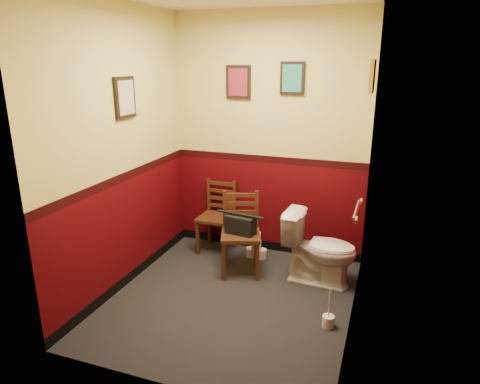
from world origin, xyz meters
The scene contains 16 objects.
floor centered at (0.00, 0.00, 0.00)m, with size 2.20×2.40×0.00m, color black.
wall_back centered at (0.00, 1.20, 1.35)m, with size 2.20×2.70×0.00m, color #3E0409.
wall_front centered at (0.00, -1.20, 1.35)m, with size 2.20×2.70×0.00m, color #3E0409.
wall_left centered at (-1.10, 0.00, 1.35)m, with size 2.40×2.70×0.00m, color #3E0409.
wall_right centered at (1.10, 0.00, 1.35)m, with size 2.40×2.70×0.00m, color #3E0409.
grab_bar centered at (1.07, 0.25, 0.95)m, with size 0.05×0.56×0.06m.
framed_print_back_a centered at (-0.35, 1.18, 1.95)m, with size 0.28×0.04×0.36m.
framed_print_back_b centered at (0.25, 1.18, 2.00)m, with size 0.26×0.04×0.34m.
framed_print_left centered at (-1.08, 0.10, 1.85)m, with size 0.04×0.30×0.38m.
framed_print_right centered at (1.08, 0.60, 2.05)m, with size 0.04×0.34×0.28m.
toilet centered at (0.72, 0.63, 0.36)m, with size 0.41×0.74×0.72m, color white.
toilet_brush centered at (0.93, -0.13, 0.06)m, with size 0.10×0.10×0.37m.
chair_left centered at (-0.55, 1.01, 0.42)m, with size 0.39×0.39×0.83m.
chair_right centered at (-0.11, 0.59, 0.43)m, with size 0.51×0.51×0.86m.
handbag centered at (-0.10, 0.55, 0.55)m, with size 0.32×0.19×0.22m.
tp_stack centered at (-0.05, 0.94, 0.13)m, with size 0.24×0.15×0.32m.
Camera 1 is at (1.28, -3.35, 2.19)m, focal length 32.00 mm.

